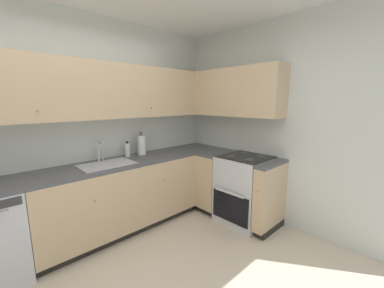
% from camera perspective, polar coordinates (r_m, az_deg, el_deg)
% --- Properties ---
extents(wall_back, '(4.18, 0.05, 2.65)m').
position_cam_1_polar(wall_back, '(3.11, -27.43, 3.51)').
color(wall_back, silver).
rests_on(wall_back, ground_plane).
extents(wall_right, '(0.05, 3.19, 2.65)m').
position_cam_1_polar(wall_right, '(3.26, 20.71, 4.27)').
color(wall_right, silver).
rests_on(wall_right, ground_plane).
extents(lower_cabinets_back, '(2.02, 0.62, 0.87)m').
position_cam_1_polar(lower_cabinets_back, '(3.18, -16.78, -12.23)').
color(lower_cabinets_back, tan).
rests_on(lower_cabinets_back, ground_plane).
extents(countertop_back, '(3.23, 0.60, 0.03)m').
position_cam_1_polar(countertop_back, '(3.03, -17.23, -4.44)').
color(countertop_back, '#4C4C51').
rests_on(countertop_back, lower_cabinets_back).
extents(lower_cabinets_right, '(0.62, 1.10, 0.87)m').
position_cam_1_polar(lower_cabinets_right, '(3.44, 9.56, -10.12)').
color(lower_cabinets_right, tan).
rests_on(lower_cabinets_right, ground_plane).
extents(countertop_right, '(0.60, 1.10, 0.03)m').
position_cam_1_polar(countertop_right, '(3.31, 9.76, -2.89)').
color(countertop_right, '#4C4C51').
rests_on(countertop_right, lower_cabinets_right).
extents(oven_range, '(0.68, 0.62, 1.05)m').
position_cam_1_polar(oven_range, '(3.34, 12.70, -10.52)').
color(oven_range, silver).
rests_on(oven_range, ground_plane).
extents(upper_cabinets_back, '(2.91, 0.34, 0.65)m').
position_cam_1_polar(upper_cabinets_back, '(3.00, -22.14, 11.85)').
color(upper_cabinets_back, tan).
extents(upper_cabinets_right, '(0.32, 1.63, 0.65)m').
position_cam_1_polar(upper_cabinets_right, '(3.47, 8.66, 12.17)').
color(upper_cabinets_right, tan).
extents(sink, '(0.60, 0.40, 0.10)m').
position_cam_1_polar(sink, '(2.95, -19.87, -5.49)').
color(sink, '#B7B7BC').
rests_on(sink, countertop_back).
extents(faucet, '(0.07, 0.16, 0.25)m').
position_cam_1_polar(faucet, '(3.09, -21.60, -1.27)').
color(faucet, silver).
rests_on(faucet, countertop_back).
extents(soap_bottle, '(0.07, 0.07, 0.21)m').
position_cam_1_polar(soap_bottle, '(3.26, -15.42, -1.34)').
color(soap_bottle, silver).
rests_on(soap_bottle, countertop_back).
extents(paper_towel_roll, '(0.11, 0.11, 0.33)m').
position_cam_1_polar(paper_towel_roll, '(3.34, -12.15, -0.23)').
color(paper_towel_roll, white).
rests_on(paper_towel_roll, countertop_back).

